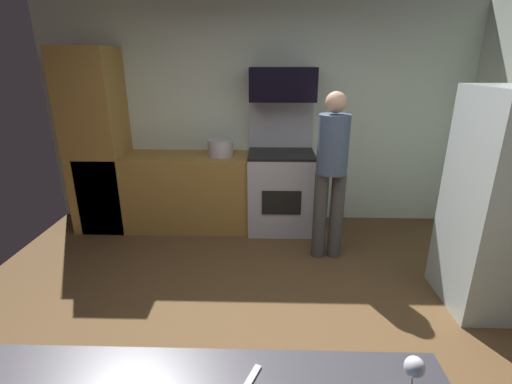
{
  "coord_description": "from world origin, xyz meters",
  "views": [
    {
      "loc": [
        0.07,
        -2.25,
        1.96
      ],
      "look_at": [
        0.0,
        0.3,
        1.05
      ],
      "focal_mm": 26.07,
      "sensor_mm": 36.0,
      "label": 1
    }
  ],
  "objects_px": {
    "microwave": "(283,84)",
    "person_cook": "(331,169)",
    "wine_glass_near": "(414,369)",
    "stock_pot": "(221,148)",
    "oven_range": "(281,187)"
  },
  "relations": [
    {
      "from": "stock_pot",
      "to": "wine_glass_near",
      "type": "bearing_deg",
      "value": -72.73
    },
    {
      "from": "person_cook",
      "to": "wine_glass_near",
      "type": "relative_size",
      "value": 10.86
    },
    {
      "from": "stock_pot",
      "to": "oven_range",
      "type": "bearing_deg",
      "value": -0.45
    },
    {
      "from": "oven_range",
      "to": "person_cook",
      "type": "distance_m",
      "value": 0.95
    },
    {
      "from": "person_cook",
      "to": "oven_range",
      "type": "bearing_deg",
      "value": 123.44
    },
    {
      "from": "person_cook",
      "to": "stock_pot",
      "type": "height_order",
      "value": "person_cook"
    },
    {
      "from": "wine_glass_near",
      "to": "stock_pot",
      "type": "bearing_deg",
      "value": 107.27
    },
    {
      "from": "microwave",
      "to": "person_cook",
      "type": "height_order",
      "value": "microwave"
    },
    {
      "from": "oven_range",
      "to": "stock_pot",
      "type": "xyz_separation_m",
      "value": [
        -0.71,
        0.01,
        0.48
      ]
    },
    {
      "from": "wine_glass_near",
      "to": "stock_pot",
      "type": "distance_m",
      "value": 3.43
    },
    {
      "from": "person_cook",
      "to": "wine_glass_near",
      "type": "xyz_separation_m",
      "value": [
        -0.15,
        -2.57,
        0.06
      ]
    },
    {
      "from": "microwave",
      "to": "person_cook",
      "type": "relative_size",
      "value": 0.44
    },
    {
      "from": "microwave",
      "to": "stock_pot",
      "type": "relative_size",
      "value": 2.52
    },
    {
      "from": "person_cook",
      "to": "microwave",
      "type": "bearing_deg",
      "value": 120.48
    },
    {
      "from": "oven_range",
      "to": "stock_pot",
      "type": "relative_size",
      "value": 5.18
    }
  ]
}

